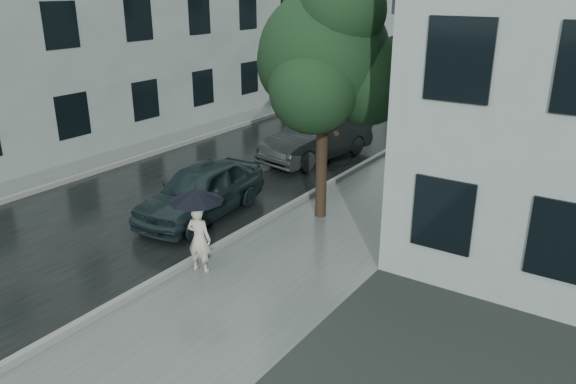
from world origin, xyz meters
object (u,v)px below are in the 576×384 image
Objects in this scene: pedestrian at (199,239)px; street_tree at (326,55)px; car_near at (201,190)px; lamp_post at (424,77)px; car_far at (317,138)px.

street_tree is at bearing -108.82° from pedestrian.
pedestrian is 0.24× the size of street_tree.
car_near is at bearing -144.70° from street_tree.
lamp_post is at bearing 71.60° from car_near.
pedestrian is 5.51m from street_tree.
pedestrian is 12.11m from lamp_post.
lamp_post is 1.01× the size of car_far.
pedestrian is at bearing -53.51° from car_near.
pedestrian is 0.33× the size of car_far.
car_near is at bearing -79.45° from car_far.
car_far is at bearing -86.46° from pedestrian.
street_tree reaches higher than car_near.
lamp_post is at bearing 64.79° from car_far.
street_tree is 1.36× the size of lamp_post.
street_tree reaches higher than pedestrian.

